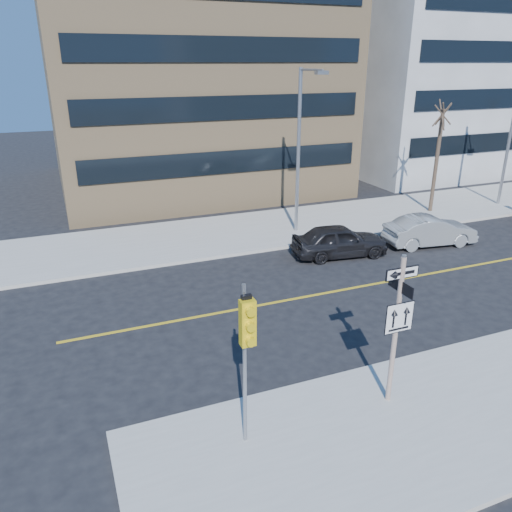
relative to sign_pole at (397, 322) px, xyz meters
name	(u,v)px	position (x,y,z in m)	size (l,w,h in m)	color
ground	(338,355)	(0.00, 2.51, -2.44)	(120.00, 120.00, 0.00)	black
far_sidewalk	(485,201)	(18.00, 14.51, -2.36)	(66.00, 6.00, 0.15)	#A7A59D
sign_pole	(397,322)	(0.00, 0.00, 0.00)	(0.92, 0.92, 4.06)	silver
traffic_signal	(247,336)	(-4.00, -0.15, 0.59)	(0.32, 0.45, 4.00)	gray
parked_car_a	(340,241)	(4.37, 9.79, -1.69)	(4.39, 1.76, 1.49)	black
parked_car_b	(430,231)	(9.21, 9.41, -1.71)	(4.42, 1.54, 1.46)	gray
streetlight_a	(301,142)	(4.00, 13.27, 2.32)	(0.55, 2.25, 8.00)	gray
street_tree_west	(442,117)	(13.00, 13.81, 3.09)	(1.80, 1.80, 6.35)	#3E2F24
building_brick	(183,52)	(2.00, 27.51, 6.56)	(18.00, 18.00, 18.00)	tan
building_grey_mid	(444,73)	(24.00, 26.51, 5.06)	(20.00, 16.00, 15.00)	#999B9E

